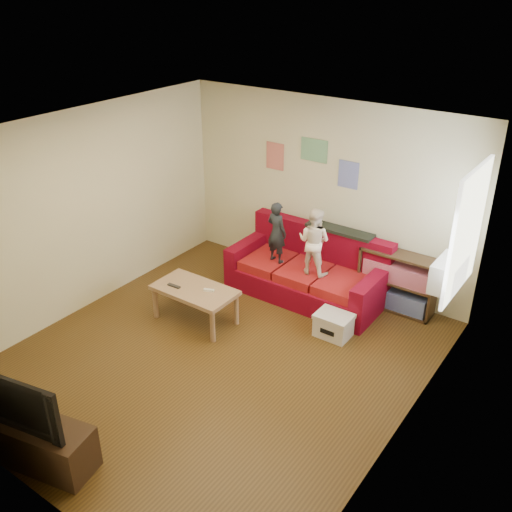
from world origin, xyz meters
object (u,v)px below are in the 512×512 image
Objects in this scene: coffee_table at (195,293)px; tv_stand at (33,441)px; sofa at (309,273)px; television at (23,398)px; file_box at (333,325)px; child_b at (314,241)px; child_a at (277,232)px; bookshelf at (397,284)px.

tv_stand is (0.34, -2.73, -0.19)m from coffee_table.
sofa is 4.27m from television.
tv_stand reaches higher than file_box.
file_box is 3.72m from tv_stand.
coffee_table is at bearing 49.48° from child_b.
child_a is at bearing -3.23° from child_b.
file_box is at bearing 56.72° from tv_stand.
child_a is 0.60m from child_b.
tv_stand is at bearing -110.97° from file_box.
child_a is (-0.45, -0.18, 0.58)m from sofa.
sofa is 0.65m from child_b.
child_b is 2.08× the size of file_box.
sofa is 1.79× the size of tv_stand.
tv_stand is at bearing 0.00° from television.
coffee_table is 1.10× the size of television.
coffee_table is at bearing 84.71° from tv_stand.
child_b is 4.10m from television.
bookshelf is 2.30× the size of file_box.
television reaches higher than bookshelf.
child_b is 1.17m from file_box.
sofa is at bearing -164.36° from bookshelf.
sofa reaches higher than tv_stand.
child_b is at bearing 68.31° from tv_stand.
tv_stand is at bearing 77.38° from child_b.
television reaches higher than sofa.
child_a is at bearing -158.81° from sofa.
television is at bearing -82.98° from coffee_table.
sofa is 4.84× the size of file_box.
child_a is 0.73× the size of tv_stand.
tv_stand is (-0.07, -4.04, -0.68)m from child_a.
child_a reaches higher than bookshelf.
child_a is at bearing -162.79° from bookshelf.
child_b is 4.16m from tv_stand.
bookshelf is (1.03, 0.51, -0.56)m from child_b.
sofa reaches higher than file_box.
file_box is at bearing 135.70° from child_b.
child_b reaches higher than tv_stand.
child_a is at bearing 72.97° from coffee_table.
child_b reaches higher than coffee_table.
sofa reaches higher than bookshelf.
coffee_table is 0.89× the size of tv_stand.
file_box is (0.81, -0.75, -0.17)m from sofa.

